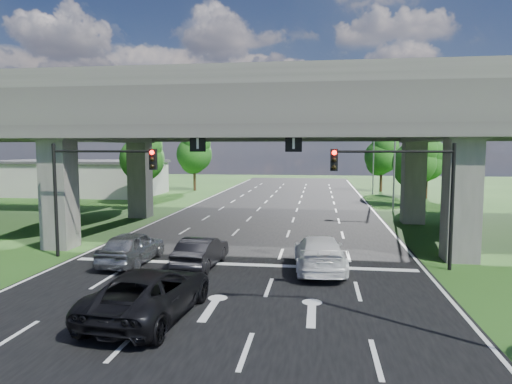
% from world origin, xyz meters
% --- Properties ---
extents(ground, '(160.00, 160.00, 0.00)m').
position_xyz_m(ground, '(0.00, 0.00, 0.00)').
color(ground, '#214516').
rests_on(ground, ground).
extents(road, '(18.00, 120.00, 0.03)m').
position_xyz_m(road, '(0.00, 10.00, 0.01)').
color(road, black).
rests_on(road, ground).
extents(overpass, '(80.00, 15.00, 10.00)m').
position_xyz_m(overpass, '(0.00, 12.00, 7.92)').
color(overpass, '#373432').
rests_on(overpass, ground).
extents(warehouse, '(20.00, 10.00, 4.00)m').
position_xyz_m(warehouse, '(-26.00, 35.00, 2.00)').
color(warehouse, '#9E9E99').
rests_on(warehouse, ground).
extents(signal_right, '(5.76, 0.54, 6.00)m').
position_xyz_m(signal_right, '(7.82, 3.94, 4.19)').
color(signal_right, black).
rests_on(signal_right, ground).
extents(signal_left, '(5.76, 0.54, 6.00)m').
position_xyz_m(signal_left, '(-7.82, 3.94, 4.19)').
color(signal_left, black).
rests_on(signal_left, ground).
extents(streetlight_far, '(3.38, 0.25, 10.00)m').
position_xyz_m(streetlight_far, '(10.10, 24.00, 5.85)').
color(streetlight_far, gray).
rests_on(streetlight_far, ground).
extents(streetlight_beyond, '(3.38, 0.25, 10.00)m').
position_xyz_m(streetlight_beyond, '(10.10, 40.00, 5.85)').
color(streetlight_beyond, gray).
rests_on(streetlight_beyond, ground).
extents(tree_left_near, '(4.50, 4.50, 7.80)m').
position_xyz_m(tree_left_near, '(-13.95, 26.00, 4.82)').
color(tree_left_near, black).
rests_on(tree_left_near, ground).
extents(tree_left_mid, '(3.91, 3.90, 6.76)m').
position_xyz_m(tree_left_mid, '(-16.95, 34.00, 4.17)').
color(tree_left_mid, black).
rests_on(tree_left_mid, ground).
extents(tree_left_far, '(4.80, 4.80, 8.32)m').
position_xyz_m(tree_left_far, '(-12.95, 42.00, 5.14)').
color(tree_left_far, black).
rests_on(tree_left_far, ground).
extents(tree_right_near, '(4.20, 4.20, 7.28)m').
position_xyz_m(tree_right_near, '(13.05, 28.00, 4.50)').
color(tree_right_near, black).
rests_on(tree_right_near, ground).
extents(tree_right_mid, '(3.91, 3.90, 6.76)m').
position_xyz_m(tree_right_mid, '(16.05, 36.00, 4.17)').
color(tree_right_mid, black).
rests_on(tree_right_mid, ground).
extents(tree_right_far, '(4.50, 4.50, 7.80)m').
position_xyz_m(tree_right_far, '(12.05, 44.00, 4.82)').
color(tree_right_far, black).
rests_on(tree_right_far, ground).
extents(car_silver, '(2.12, 4.84, 1.62)m').
position_xyz_m(car_silver, '(-5.40, 3.00, 0.84)').
color(car_silver, '#93969A').
rests_on(car_silver, road).
extents(car_dark, '(1.84, 4.52, 1.46)m').
position_xyz_m(car_dark, '(-1.80, 2.84, 0.76)').
color(car_dark, black).
rests_on(car_dark, road).
extents(car_white, '(2.68, 5.75, 1.62)m').
position_xyz_m(car_white, '(3.86, 3.00, 0.84)').
color(car_white, white).
rests_on(car_white, road).
extents(car_trailing, '(3.25, 6.17, 1.66)m').
position_xyz_m(car_trailing, '(-1.85, -3.80, 0.86)').
color(car_trailing, black).
rests_on(car_trailing, road).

